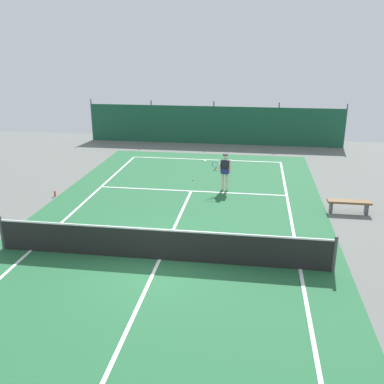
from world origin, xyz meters
name	(u,v)px	position (x,y,z in m)	size (l,w,h in m)	color
ground_plane	(160,260)	(0.00, 0.00, 0.00)	(36.00, 36.00, 0.00)	slate
court_surface	(160,259)	(0.00, 0.00, 0.00)	(11.02, 26.60, 0.01)	#236038
tennis_net	(159,244)	(0.00, 0.00, 0.51)	(10.12, 0.10, 1.10)	black
back_fence	(214,132)	(0.00, 16.56, 0.67)	(16.30, 0.98, 2.70)	#195138
tennis_player	(225,169)	(1.43, 6.75, 0.96)	(0.84, 0.65, 1.64)	beige
tennis_ball_near_player	(193,180)	(-0.16, 7.97, 0.03)	(0.07, 0.07, 0.07)	#CCDB33
tennis_ball_midcourt	(197,158)	(-0.50, 12.06, 0.03)	(0.07, 0.07, 0.07)	#CCDB33
parked_car	(276,124)	(4.08, 19.18, 0.84)	(2.38, 4.38, 1.68)	black
courtside_bench	(349,204)	(6.31, 4.76, 0.37)	(1.60, 0.40, 0.49)	brown
water_bottle	(55,194)	(-5.61, 4.91, 0.12)	(0.08, 0.08, 0.24)	#D84C38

